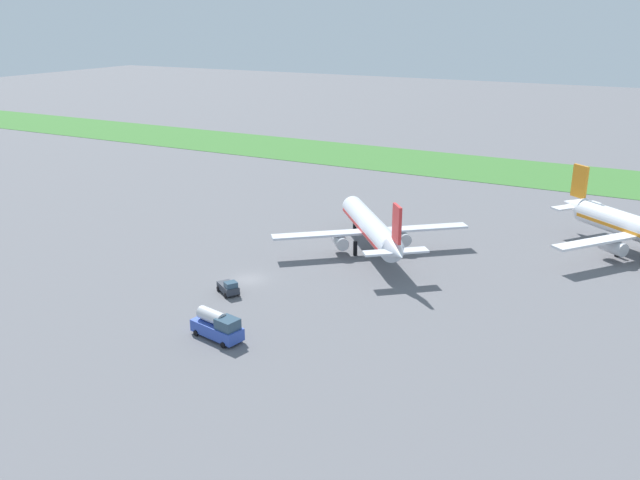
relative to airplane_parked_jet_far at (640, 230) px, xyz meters
The scene contains 6 objects.
ground_plane 58.79m from the airplane_parked_jet_far, 143.05° to the right, with size 600.00×600.00×0.00m, color slate.
grass_taxiway_strip 67.92m from the airplane_parked_jet_far, 133.73° to the left, with size 360.00×28.00×0.08m, color #3D7533.
airplane_parked_jet_far is the anchor object (origin of this frame).
airplane_midfield_jet 40.25m from the airplane_parked_jet_far, 154.86° to the right, with size 25.20×25.71×10.86m.
pushback_tug_near_gate 61.85m from the airplane_parked_jet_far, 138.81° to the right, with size 4.00×3.46×1.95m.
fuel_truck_midfield 65.56m from the airplane_parked_jet_far, 127.89° to the right, with size 6.86×3.70×3.29m.
Camera 1 is at (48.39, -71.14, 34.89)m, focal length 37.38 mm.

